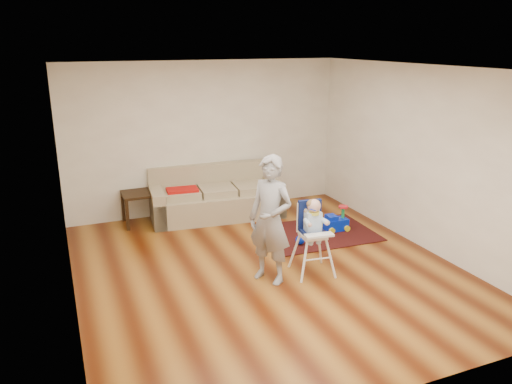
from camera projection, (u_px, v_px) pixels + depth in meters
name	position (u px, v px, depth m)	size (l,w,h in m)	color
ground	(267.00, 269.00, 6.88)	(5.50, 5.50, 0.00)	#4C1B06
room_envelope	(252.00, 128.00, 6.79)	(5.04, 5.52, 2.72)	beige
sofa	(216.00, 193.00, 8.79)	(2.38, 1.15, 0.89)	tan
side_table	(140.00, 208.00, 8.50)	(0.56, 0.56, 0.56)	black
area_rug	(318.00, 233.00, 8.14)	(1.76, 1.32, 0.01)	black
ride_on_toy	(336.00, 218.00, 8.21)	(0.37, 0.26, 0.41)	#0626D8
toy_ball	(300.00, 240.00, 7.66)	(0.14, 0.14, 0.14)	#0626D8
high_chair	(313.00, 238.00, 6.64)	(0.54, 0.54, 1.05)	white
adult	(270.00, 220.00, 6.34)	(0.61, 0.40, 1.67)	gray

